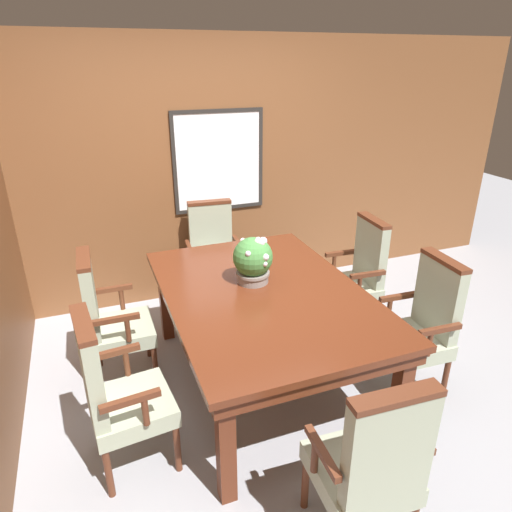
{
  "coord_description": "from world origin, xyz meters",
  "views": [
    {
      "loc": [
        -0.96,
        -2.38,
        2.23
      ],
      "look_at": [
        0.08,
        0.35,
        0.96
      ],
      "focal_mm": 32.0,
      "sensor_mm": 36.0,
      "label": 1
    }
  ],
  "objects_px": {
    "dining_table": "(264,302)",
    "potted_plant": "(253,260)",
    "chair_left_far": "(109,317)",
    "chair_head_near": "(371,463)",
    "chair_right_far": "(358,273)",
    "chair_left_near": "(115,392)",
    "chair_right_near": "(422,323)",
    "chair_head_far": "(213,253)"
  },
  "relations": [
    {
      "from": "chair_right_near",
      "to": "chair_head_near",
      "type": "bearing_deg",
      "value": -45.67
    },
    {
      "from": "chair_left_far",
      "to": "chair_right_near",
      "type": "xyz_separation_m",
      "value": [
        2.03,
        -0.88,
        0.0
      ]
    },
    {
      "from": "chair_head_far",
      "to": "chair_left_near",
      "type": "distance_m",
      "value": 2.01
    },
    {
      "from": "dining_table",
      "to": "chair_head_far",
      "type": "height_order",
      "value": "chair_head_far"
    },
    {
      "from": "chair_right_far",
      "to": "chair_right_near",
      "type": "bearing_deg",
      "value": 1.68
    },
    {
      "from": "chair_right_near",
      "to": "chair_left_near",
      "type": "relative_size",
      "value": 1.0
    },
    {
      "from": "dining_table",
      "to": "chair_left_far",
      "type": "distance_m",
      "value": 1.12
    },
    {
      "from": "chair_right_far",
      "to": "chair_head_far",
      "type": "bearing_deg",
      "value": -126.49
    },
    {
      "from": "chair_head_far",
      "to": "chair_left_near",
      "type": "xyz_separation_m",
      "value": [
        -1.05,
        -1.71,
        0.0
      ]
    },
    {
      "from": "chair_left_near",
      "to": "chair_right_near",
      "type": "bearing_deg",
      "value": -96.5
    },
    {
      "from": "dining_table",
      "to": "chair_head_near",
      "type": "height_order",
      "value": "chair_head_near"
    },
    {
      "from": "chair_left_far",
      "to": "chair_head_far",
      "type": "relative_size",
      "value": 1.0
    },
    {
      "from": "chair_right_far",
      "to": "dining_table",
      "type": "bearing_deg",
      "value": -64.39
    },
    {
      "from": "chair_left_far",
      "to": "chair_right_far",
      "type": "distance_m",
      "value": 2.06
    },
    {
      "from": "chair_left_far",
      "to": "potted_plant",
      "type": "height_order",
      "value": "potted_plant"
    },
    {
      "from": "chair_right_near",
      "to": "chair_left_near",
      "type": "distance_m",
      "value": 2.06
    },
    {
      "from": "chair_right_far",
      "to": "chair_head_far",
      "type": "xyz_separation_m",
      "value": [
        -1.04,
        0.88,
        0.0
      ]
    },
    {
      "from": "dining_table",
      "to": "chair_head_near",
      "type": "distance_m",
      "value": 1.34
    },
    {
      "from": "chair_right_far",
      "to": "chair_head_far",
      "type": "relative_size",
      "value": 1.0
    },
    {
      "from": "chair_head_near",
      "to": "chair_left_near",
      "type": "bearing_deg",
      "value": -38.43
    },
    {
      "from": "chair_left_far",
      "to": "dining_table",
      "type": "bearing_deg",
      "value": -112.33
    },
    {
      "from": "dining_table",
      "to": "potted_plant",
      "type": "xyz_separation_m",
      "value": [
        -0.02,
        0.16,
        0.26
      ]
    },
    {
      "from": "dining_table",
      "to": "potted_plant",
      "type": "relative_size",
      "value": 5.54
    },
    {
      "from": "chair_right_near",
      "to": "chair_left_near",
      "type": "xyz_separation_m",
      "value": [
        -2.06,
        0.03,
        0.0
      ]
    },
    {
      "from": "chair_left_far",
      "to": "chair_left_near",
      "type": "distance_m",
      "value": 0.85
    },
    {
      "from": "chair_head_near",
      "to": "chair_head_far",
      "type": "relative_size",
      "value": 1.0
    },
    {
      "from": "chair_head_near",
      "to": "chair_right_near",
      "type": "xyz_separation_m",
      "value": [
        1.02,
        0.89,
        0.0
      ]
    },
    {
      "from": "chair_left_far",
      "to": "chair_head_near",
      "type": "bearing_deg",
      "value": -149.31
    },
    {
      "from": "chair_head_near",
      "to": "potted_plant",
      "type": "relative_size",
      "value": 2.95
    },
    {
      "from": "chair_left_near",
      "to": "potted_plant",
      "type": "height_order",
      "value": "potted_plant"
    },
    {
      "from": "potted_plant",
      "to": "chair_right_near",
      "type": "bearing_deg",
      "value": -29.99
    },
    {
      "from": "dining_table",
      "to": "potted_plant",
      "type": "distance_m",
      "value": 0.3
    },
    {
      "from": "dining_table",
      "to": "chair_right_far",
      "type": "distance_m",
      "value": 1.13
    },
    {
      "from": "dining_table",
      "to": "chair_left_near",
      "type": "bearing_deg",
      "value": -158.71
    },
    {
      "from": "chair_head_near",
      "to": "potted_plant",
      "type": "bearing_deg",
      "value": -86.41
    },
    {
      "from": "dining_table",
      "to": "potted_plant",
      "type": "height_order",
      "value": "potted_plant"
    },
    {
      "from": "potted_plant",
      "to": "chair_left_far",
      "type": "bearing_deg",
      "value": 164.34
    },
    {
      "from": "chair_right_near",
      "to": "potted_plant",
      "type": "distance_m",
      "value": 1.26
    },
    {
      "from": "dining_table",
      "to": "chair_head_near",
      "type": "xyz_separation_m",
      "value": [
        -0.0,
        -1.33,
        -0.14
      ]
    },
    {
      "from": "chair_left_near",
      "to": "potted_plant",
      "type": "relative_size",
      "value": 2.95
    },
    {
      "from": "chair_head_near",
      "to": "chair_left_far",
      "type": "distance_m",
      "value": 2.04
    },
    {
      "from": "chair_left_far",
      "to": "potted_plant",
      "type": "xyz_separation_m",
      "value": [
        1.0,
        -0.28,
        0.4
      ]
    }
  ]
}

